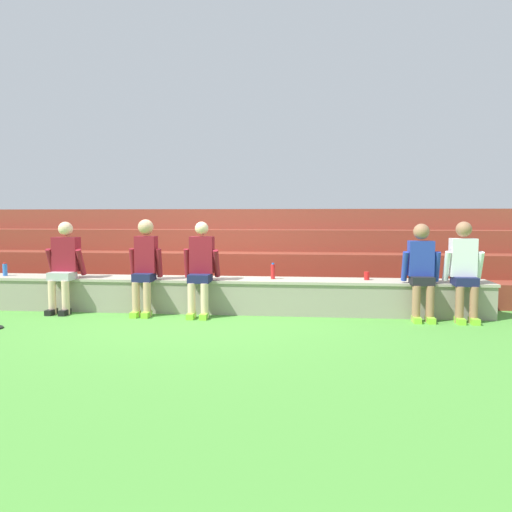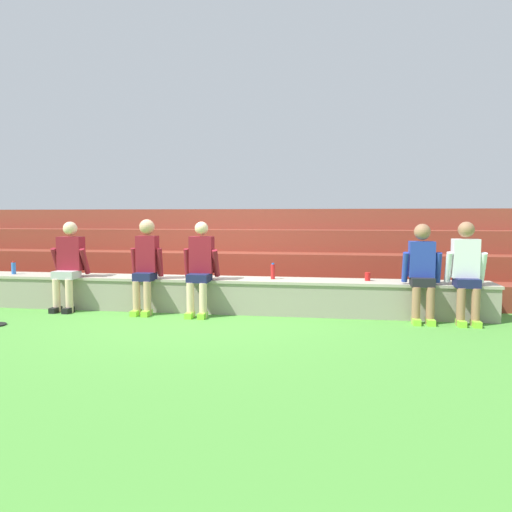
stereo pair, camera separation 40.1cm
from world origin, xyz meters
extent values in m
plane|color=#4C9338|center=(0.00, 0.00, 0.00)|extent=(80.00, 80.00, 0.00)
cube|color=gray|center=(0.00, 0.29, 0.25)|extent=(8.42, 0.58, 0.50)
cube|color=#ABA28E|center=(0.00, 0.29, 0.49)|extent=(8.46, 0.62, 0.04)
cube|color=maroon|center=(0.00, 1.06, 0.20)|extent=(11.34, 0.61, 0.40)
cube|color=maroon|center=(0.00, 1.67, 0.40)|extent=(11.34, 0.61, 0.80)
cube|color=brown|center=(0.00, 2.28, 0.60)|extent=(11.34, 0.61, 1.19)
cube|color=brown|center=(0.00, 2.89, 0.80)|extent=(11.34, 0.61, 1.59)
cylinder|color=beige|center=(-2.16, -0.18, 0.25)|extent=(0.11, 0.11, 0.50)
cylinder|color=beige|center=(-1.95, -0.18, 0.25)|extent=(0.11, 0.11, 0.50)
cube|color=black|center=(-2.16, -0.22, 0.04)|extent=(0.10, 0.22, 0.08)
cube|color=black|center=(-1.95, -0.22, 0.04)|extent=(0.10, 0.22, 0.08)
cube|color=#B2B2B7|center=(-2.06, -0.06, 0.56)|extent=(0.34, 0.29, 0.12)
cube|color=maroon|center=(-2.06, 0.08, 0.87)|extent=(0.38, 0.20, 0.52)
sphere|color=beige|center=(-2.06, 0.08, 1.26)|extent=(0.21, 0.21, 0.21)
cylinder|color=maroon|center=(-2.30, 0.06, 0.75)|extent=(0.08, 0.23, 0.42)
cylinder|color=maroon|center=(-1.82, 0.06, 0.75)|extent=(0.08, 0.24, 0.42)
cylinder|color=tan|center=(-0.87, -0.21, 0.25)|extent=(0.11, 0.11, 0.50)
cylinder|color=tan|center=(-0.70, -0.21, 0.25)|extent=(0.11, 0.11, 0.50)
cube|color=#8CD833|center=(-0.87, -0.25, 0.04)|extent=(0.10, 0.22, 0.08)
cube|color=#8CD833|center=(-0.70, -0.25, 0.04)|extent=(0.10, 0.22, 0.08)
cube|color=#191E47|center=(-0.79, -0.08, 0.56)|extent=(0.27, 0.32, 0.12)
cube|color=maroon|center=(-0.79, 0.03, 0.88)|extent=(0.30, 0.20, 0.54)
sphere|color=tan|center=(-0.79, 0.03, 1.29)|extent=(0.23, 0.23, 0.23)
cylinder|color=maroon|center=(-0.99, 0.01, 0.76)|extent=(0.08, 0.15, 0.43)
cylinder|color=maroon|center=(-0.59, 0.01, 0.76)|extent=(0.08, 0.14, 0.43)
cylinder|color=beige|center=(-0.04, -0.24, 0.25)|extent=(0.11, 0.11, 0.50)
cylinder|color=beige|center=(0.14, -0.24, 0.25)|extent=(0.11, 0.11, 0.50)
cube|color=#8CD833|center=(-0.04, -0.28, 0.04)|extent=(0.10, 0.22, 0.08)
cube|color=#8CD833|center=(0.14, -0.28, 0.04)|extent=(0.10, 0.22, 0.08)
cube|color=#191E47|center=(0.05, -0.10, 0.56)|extent=(0.31, 0.35, 0.12)
cube|color=maroon|center=(0.05, 0.04, 0.88)|extent=(0.34, 0.20, 0.54)
sphere|color=beige|center=(0.05, 0.04, 1.27)|extent=(0.20, 0.20, 0.20)
cylinder|color=maroon|center=(-0.17, 0.02, 0.76)|extent=(0.08, 0.15, 0.43)
cylinder|color=maroon|center=(0.27, 0.02, 0.76)|extent=(0.08, 0.23, 0.42)
cylinder|color=#996B4C|center=(3.07, -0.17, 0.25)|extent=(0.11, 0.11, 0.50)
cylinder|color=#996B4C|center=(3.26, -0.17, 0.25)|extent=(0.11, 0.11, 0.50)
cube|color=#8CD833|center=(3.07, -0.21, 0.04)|extent=(0.10, 0.22, 0.08)
cube|color=#8CD833|center=(3.26, -0.21, 0.04)|extent=(0.10, 0.22, 0.08)
cube|color=black|center=(3.17, -0.06, 0.56)|extent=(0.30, 0.28, 0.12)
cube|color=#23389E|center=(3.17, 0.04, 0.86)|extent=(0.34, 0.20, 0.49)
sphere|color=#996B4C|center=(3.17, 0.04, 1.23)|extent=(0.22, 0.22, 0.22)
cylinder|color=#23389E|center=(2.95, 0.02, 0.75)|extent=(0.08, 0.18, 0.43)
cylinder|color=#23389E|center=(3.38, 0.02, 0.75)|extent=(0.08, 0.16, 0.43)
cylinder|color=#996B4C|center=(3.64, -0.19, 0.25)|extent=(0.11, 0.11, 0.50)
cylinder|color=#996B4C|center=(3.83, -0.19, 0.25)|extent=(0.11, 0.11, 0.50)
cube|color=#8CD833|center=(3.64, -0.23, 0.04)|extent=(0.10, 0.22, 0.08)
cube|color=#8CD833|center=(3.83, -0.23, 0.04)|extent=(0.10, 0.22, 0.08)
cube|color=#191E47|center=(3.73, -0.07, 0.56)|extent=(0.30, 0.30, 0.12)
cube|color=white|center=(3.73, 0.04, 0.88)|extent=(0.34, 0.20, 0.53)
sphere|color=#996B4C|center=(3.73, 0.04, 1.27)|extent=(0.21, 0.21, 0.21)
cylinder|color=white|center=(3.52, 0.02, 0.76)|extent=(0.08, 0.19, 0.43)
cylinder|color=white|center=(3.95, 0.02, 0.76)|extent=(0.08, 0.20, 0.42)
cylinder|color=red|center=(1.08, 0.30, 0.62)|extent=(0.06, 0.06, 0.22)
cylinder|color=blue|center=(1.08, 0.30, 0.74)|extent=(0.04, 0.04, 0.02)
cylinder|color=blue|center=(-3.18, 0.26, 0.60)|extent=(0.07, 0.07, 0.19)
cylinder|color=red|center=(-3.18, 0.26, 0.71)|extent=(0.04, 0.04, 0.02)
cylinder|color=red|center=(2.47, 0.33, 0.57)|extent=(0.08, 0.08, 0.12)
camera|label=1|loc=(1.56, -6.91, 1.44)|focal=33.97mm
camera|label=2|loc=(1.96, -6.86, 1.44)|focal=33.97mm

